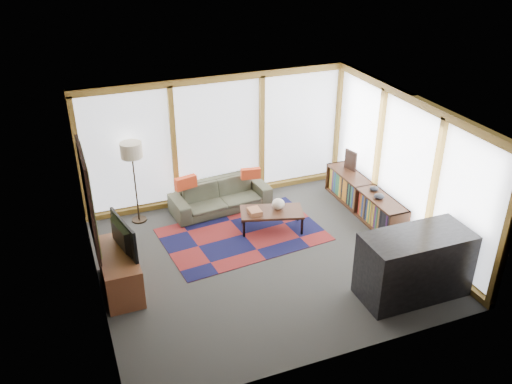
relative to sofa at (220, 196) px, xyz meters
name	(u,v)px	position (x,y,z in m)	size (l,w,h in m)	color
ground	(264,258)	(0.16, -1.95, -0.29)	(5.50, 5.50, 0.00)	#2C2C29
room_envelope	(279,160)	(0.65, -1.39, 1.25)	(5.52, 5.02, 2.62)	#423630
rug	(243,234)	(0.08, -1.10, -0.28)	(2.87, 1.85, 0.01)	maroon
sofa	(220,196)	(0.00, 0.00, 0.00)	(1.97, 0.77, 0.58)	#353A2A
pillow_left	(186,183)	(-0.68, 0.03, 0.41)	(0.44, 0.13, 0.24)	red
pillow_right	(251,174)	(0.64, -0.02, 0.40)	(0.39, 0.12, 0.22)	red
floor_lamp	(135,183)	(-1.62, 0.13, 0.52)	(0.41, 0.41, 1.63)	black
coffee_table	(272,220)	(0.65, -1.09, -0.10)	(1.15, 0.58, 0.38)	#302011
book_stack	(255,212)	(0.32, -1.07, 0.14)	(0.22, 0.27, 0.09)	#975B38
vase	(278,204)	(0.80, -1.06, 0.20)	(0.24, 0.24, 0.21)	beige
bookshelf	(364,199)	(2.59, -1.18, 0.01)	(0.43, 2.39, 0.60)	#302011
bowl_a	(379,196)	(2.54, -1.73, 0.36)	(0.19, 0.19, 0.10)	black
bowl_b	(374,189)	(2.63, -1.42, 0.35)	(0.17, 0.17, 0.09)	black
shelf_picture	(351,160)	(2.68, -0.42, 0.52)	(0.04, 0.32, 0.42)	black
tv_console	(120,271)	(-2.27, -1.89, 0.04)	(0.54, 1.30, 0.65)	brown
television	(118,237)	(-2.22, -1.84, 0.63)	(0.94, 0.12, 0.54)	black
bar_counter	(414,265)	(1.94, -3.66, 0.24)	(1.68, 0.78, 1.06)	black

